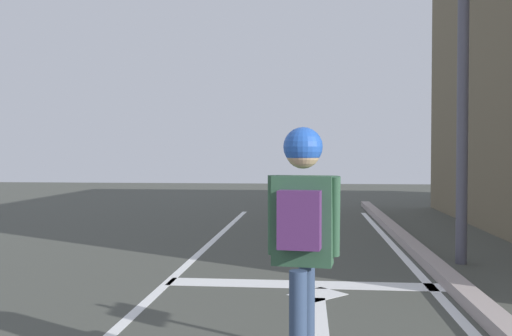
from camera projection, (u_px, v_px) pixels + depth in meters
lane_line_center at (121, 326)px, 5.11m from camera, size 0.12×20.00×0.01m
lane_line_curbside at (476, 336)px, 4.81m from camera, size 0.12×20.00×0.01m
stop_bar at (303, 284)px, 6.72m from camera, size 3.34×0.40×0.01m
lane_arrow_stem at (319, 316)px, 5.39m from camera, size 0.16×1.40×0.01m
lane_arrow_head at (318, 294)px, 6.24m from camera, size 0.71×0.71×0.01m
curb_strip at (506, 330)px, 4.78m from camera, size 0.24×24.00×0.14m
skater at (302, 224)px, 3.50m from camera, size 0.46×0.63×1.69m
traffic_signal_mast at (394, 16)px, 7.99m from camera, size 4.45×0.34×5.19m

